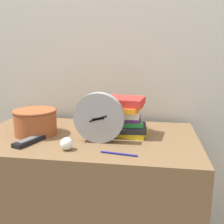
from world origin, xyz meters
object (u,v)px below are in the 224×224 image
(crumpled_paper_ball, at_px, (67,144))
(pen, at_px, (119,154))
(book_stack, at_px, (124,116))
(tv_remote, at_px, (30,141))
(desk_clock, at_px, (99,118))
(basket, at_px, (35,121))

(crumpled_paper_ball, height_order, pen, crumpled_paper_ball)
(book_stack, height_order, tv_remote, book_stack)
(tv_remote, bearing_deg, pen, -10.26)
(tv_remote, height_order, pen, tv_remote)
(desk_clock, bearing_deg, pen, -51.60)
(tv_remote, xyz_separation_m, pen, (0.42, -0.08, -0.01))
(desk_clock, distance_m, crumpled_paper_ball, 0.19)
(desk_clock, relative_size, pen, 1.49)
(desk_clock, height_order, pen, desk_clock)
(crumpled_paper_ball, bearing_deg, book_stack, 50.49)
(tv_remote, height_order, crumpled_paper_ball, crumpled_paper_ball)
(tv_remote, bearing_deg, basket, 103.09)
(desk_clock, distance_m, basket, 0.35)
(desk_clock, xyz_separation_m, pen, (0.11, -0.14, -0.11))
(basket, distance_m, crumpled_paper_ball, 0.30)
(desk_clock, xyz_separation_m, crumpled_paper_ball, (-0.12, -0.12, -0.09))
(book_stack, bearing_deg, crumpled_paper_ball, -129.51)
(basket, xyz_separation_m, crumpled_paper_ball, (0.23, -0.19, -0.04))
(crumpled_paper_ball, distance_m, pen, 0.23)
(tv_remote, distance_m, crumpled_paper_ball, 0.20)
(book_stack, distance_m, crumpled_paper_ball, 0.34)
(basket, distance_m, pen, 0.50)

